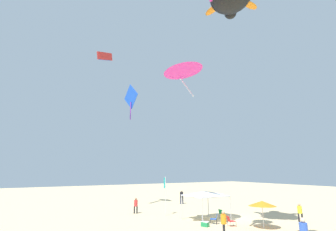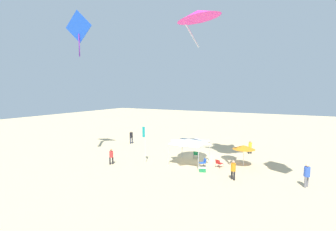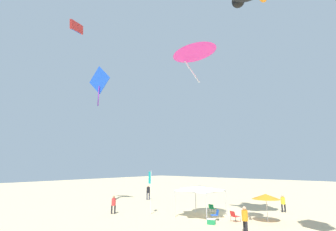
{
  "view_description": "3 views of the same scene",
  "coord_description": "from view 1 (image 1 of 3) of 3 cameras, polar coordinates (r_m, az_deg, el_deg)",
  "views": [
    {
      "loc": [
        -19.31,
        18.28,
        4.57
      ],
      "look_at": [
        -0.29,
        6.86,
        9.32
      ],
      "focal_mm": 27.25,
      "sensor_mm": 36.0,
      "label": 1
    },
    {
      "loc": [
        -8.61,
        23.98,
        7.37
      ],
      "look_at": [
        -0.29,
        8.34,
        5.56
      ],
      "focal_mm": 24.77,
      "sensor_mm": 36.0,
      "label": 2
    },
    {
      "loc": [
        -11.51,
        21.07,
        4.36
      ],
      "look_at": [
        -0.29,
        7.6,
        8.03
      ],
      "focal_mm": 25.58,
      "sensor_mm": 36.0,
      "label": 3
    }
  ],
  "objects": [
    {
      "name": "cooler_box",
      "position": [
        23.05,
        8.29,
        -22.89
      ],
      "size": [
        0.73,
        0.62,
        0.4
      ],
      "color": "#1E8C4C",
      "rests_on": "ground"
    },
    {
      "name": "kite_parafoil_red",
      "position": [
        34.07,
        -13.94,
        12.71
      ],
      "size": [
        2.27,
        2.63,
        1.95
      ],
      "rotation": [
        0.0,
        0.0,
        2.26
      ],
      "color": "red"
    },
    {
      "name": "person_far_stroller",
      "position": [
        27.42,
        27.39,
        -18.42
      ],
      "size": [
        0.38,
        0.38,
        1.6
      ],
      "rotation": [
        0.0,
        0.0,
        0.77
      ],
      "color": "black",
      "rests_on": "ground"
    },
    {
      "name": "person_watching_sky",
      "position": [
        37.09,
        3.06,
        -17.45
      ],
      "size": [
        0.44,
        0.48,
        1.87
      ],
      "rotation": [
        0.0,
        0.0,
        1.27
      ],
      "color": "#33384C",
      "rests_on": "ground"
    },
    {
      "name": "canopy_tent",
      "position": [
        25.39,
        8.3,
        -16.92
      ],
      "size": [
        3.25,
        3.35,
        2.62
      ],
      "rotation": [
        0.0,
        0.0,
        -0.0
      ],
      "color": "#B7B7BC",
      "rests_on": "ground"
    },
    {
      "name": "person_by_tent",
      "position": [
        20.31,
        12.33,
        -22.0
      ],
      "size": [
        0.4,
        0.4,
        1.67
      ],
      "rotation": [
        0.0,
        0.0,
        5.63
      ],
      "color": "black",
      "rests_on": "ground"
    },
    {
      "name": "beach_umbrella",
      "position": [
        23.07,
        20.28,
        -17.97
      ],
      "size": [
        2.18,
        2.18,
        2.14
      ],
      "color": "silver",
      "rests_on": "ground"
    },
    {
      "name": "ground",
      "position": [
        26.99,
        13.21,
        -21.64
      ],
      "size": [
        120.0,
        120.0,
        0.1
      ],
      "primitive_type": "cube",
      "color": "#D6BC8C"
    },
    {
      "name": "kite_delta_magenta",
      "position": [
        22.86,
        3.26,
        10.58
      ],
      "size": [
        4.95,
        4.95,
        2.9
      ],
      "rotation": [
        0.0,
        0.0,
        2.36
      ],
      "color": "#E02D9E"
    },
    {
      "name": "folding_chair_facing_ocean",
      "position": [
        24.22,
        10.4,
        -21.64
      ],
      "size": [
        0.81,
        0.81,
        0.82
      ],
      "rotation": [
        0.0,
        0.0,
        2.36
      ],
      "color": "black",
      "rests_on": "ground"
    },
    {
      "name": "banner_flag",
      "position": [
        27.81,
        -0.65,
        -16.7
      ],
      "size": [
        0.36,
        0.06,
        3.88
      ],
      "color": "silver",
      "rests_on": "ground"
    },
    {
      "name": "kite_diamond_blue",
      "position": [
        36.09,
        -8.3,
        3.92
      ],
      "size": [
        3.5,
        0.6,
        5.03
      ],
      "rotation": [
        0.0,
        0.0,
        3.4
      ],
      "color": "blue"
    },
    {
      "name": "person_beachcomber",
      "position": [
        29.39,
        -7.21,
        -19.09
      ],
      "size": [
        0.38,
        0.39,
        1.61
      ],
      "rotation": [
        0.0,
        0.0,
        4.15
      ],
      "color": "black",
      "rests_on": "ground"
    },
    {
      "name": "folding_chair_near_cooler",
      "position": [
        27.02,
        11.98,
        -20.56
      ],
      "size": [
        0.57,
        0.65,
        0.82
      ],
      "rotation": [
        0.0,
        0.0,
        0.06
      ],
      "color": "black",
      "rests_on": "ground"
    },
    {
      "name": "folding_chair_right_of_tent",
      "position": [
        23.49,
        13.76,
        -21.8
      ],
      "size": [
        0.69,
        0.76,
        0.82
      ],
      "rotation": [
        0.0,
        0.0,
        5.96
      ],
      "color": "black",
      "rests_on": "ground"
    }
  ]
}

